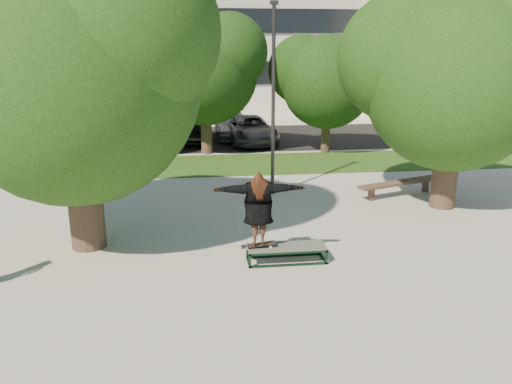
{
  "coord_description": "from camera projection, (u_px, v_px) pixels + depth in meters",
  "views": [
    {
      "loc": [
        -1.5,
        -10.91,
        4.75
      ],
      "look_at": [
        -0.09,
        0.6,
        1.37
      ],
      "focal_mm": 35.0,
      "sensor_mm": 36.0,
      "label": 1
    }
  ],
  "objects": [
    {
      "name": "car_silver_a",
      "position": [
        48.0,
        127.0,
        25.61
      ],
      "size": [
        2.31,
        4.77,
        1.57
      ],
      "primitive_type": "imported",
      "rotation": [
        0.0,
        0.0,
        0.1
      ],
      "color": "#A9A9AE",
      "rests_on": "asphalt_strip"
    },
    {
      "name": "bg_tree_left",
      "position": [
        70.0,
        73.0,
        20.64
      ],
      "size": [
        5.28,
        4.51,
        5.77
      ],
      "color": "#38281E",
      "rests_on": "ground"
    },
    {
      "name": "side_building",
      "position": [
        482.0,
        59.0,
        33.85
      ],
      "size": [
        15.0,
        10.0,
        8.0
      ],
      "primitive_type": "cube",
      "color": "silver",
      "rests_on": "ground"
    },
    {
      "name": "bench",
      "position": [
        400.0,
        184.0,
        16.47
      ],
      "size": [
        3.15,
        1.48,
        0.49
      ],
      "rotation": [
        0.0,
        0.0,
        0.35
      ],
      "color": "brown",
      "rests_on": "ground"
    },
    {
      "name": "car_silver_b",
      "position": [
        232.0,
        125.0,
        27.18
      ],
      "size": [
        1.96,
        4.61,
        1.33
      ],
      "primitive_type": "imported",
      "rotation": [
        0.0,
        0.0,
        -0.02
      ],
      "color": "#A8A8AC",
      "rests_on": "asphalt_strip"
    },
    {
      "name": "grind_box",
      "position": [
        286.0,
        254.0,
        11.45
      ],
      "size": [
        1.8,
        0.6,
        0.38
      ],
      "color": "black",
      "rests_on": "ground"
    },
    {
      "name": "skater_rig",
      "position": [
        258.0,
        209.0,
        11.07
      ],
      "size": [
        2.11,
        0.66,
        1.78
      ],
      "rotation": [
        0.0,
        0.0,
        3.1
      ],
      "color": "white",
      "rests_on": "grind_box"
    },
    {
      "name": "bg_tree_right",
      "position": [
        326.0,
        76.0,
        22.47
      ],
      "size": [
        5.04,
        4.31,
        5.43
      ],
      "color": "#38281E",
      "rests_on": "ground"
    },
    {
      "name": "bg_tree_mid",
      "position": [
        203.0,
        64.0,
        22.16
      ],
      "size": [
        5.76,
        4.92,
        6.24
      ],
      "color": "#38281E",
      "rests_on": "ground"
    },
    {
      "name": "tree_right",
      "position": [
        452.0,
        71.0,
        14.39
      ],
      "size": [
        6.24,
        5.33,
        6.51
      ],
      "color": "#38281E",
      "rests_on": "ground"
    },
    {
      "name": "lamppost",
      "position": [
        273.0,
        99.0,
        15.9
      ],
      "size": [
        0.25,
        0.15,
        6.11
      ],
      "color": "#2D2D30",
      "rests_on": "ground"
    },
    {
      "name": "office_building",
      "position": [
        185.0,
        5.0,
        39.91
      ],
      "size": [
        30.0,
        14.12,
        16.0
      ],
      "color": "beige",
      "rests_on": "ground"
    },
    {
      "name": "car_dark",
      "position": [
        193.0,
        126.0,
        26.03
      ],
      "size": [
        1.94,
        4.81,
        1.55
      ],
      "primitive_type": "imported",
      "rotation": [
        0.0,
        0.0,
        -0.06
      ],
      "color": "black",
      "rests_on": "asphalt_strip"
    },
    {
      "name": "grass_strip",
      "position": [
        256.0,
        164.0,
        21.07
      ],
      "size": [
        30.0,
        4.0,
        0.02
      ],
      "primitive_type": "cube",
      "color": "#224614",
      "rests_on": "ground"
    },
    {
      "name": "tree_left",
      "position": [
        68.0,
        62.0,
        11.21
      ],
      "size": [
        6.96,
        5.95,
        7.12
      ],
      "color": "#38281E",
      "rests_on": "ground"
    },
    {
      "name": "ground",
      "position": [
        263.0,
        254.0,
        11.9
      ],
      "size": [
        120.0,
        120.0,
        0.0
      ],
      "primitive_type": "plane",
      "color": "#AFACA1",
      "rests_on": "ground"
    },
    {
      "name": "car_grey",
      "position": [
        250.0,
        129.0,
        25.61
      ],
      "size": [
        2.73,
        5.11,
        1.37
      ],
      "primitive_type": "imported",
      "rotation": [
        0.0,
        0.0,
        0.1
      ],
      "color": "#545358",
      "rests_on": "asphalt_strip"
    },
    {
      "name": "asphalt_strip",
      "position": [
        223.0,
        138.0,
        27.15
      ],
      "size": [
        40.0,
        8.0,
        0.01
      ],
      "primitive_type": "cube",
      "color": "black",
      "rests_on": "ground"
    }
  ]
}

